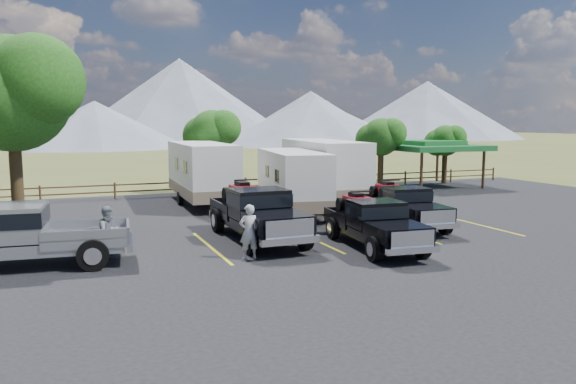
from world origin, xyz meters
name	(u,v)px	position (x,y,z in m)	size (l,w,h in m)	color
ground	(416,258)	(0.00, 0.00, 0.00)	(320.00, 320.00, 0.00)	#515C27
asphalt_lot	(370,240)	(0.00, 3.00, 0.02)	(44.00, 34.00, 0.04)	black
stall_lines	(357,235)	(0.00, 4.00, 0.04)	(12.12, 5.50, 0.01)	gold
tree_big_nw	(10,94)	(-12.55, 9.03, 5.60)	(5.54, 5.18, 7.84)	#302212
tree_ne_a	(381,137)	(8.97, 17.01, 3.48)	(3.11, 2.92, 4.76)	#302212
tree_ne_b	(445,141)	(14.98, 18.01, 3.13)	(2.77, 2.59, 4.27)	#302212
tree_north	(212,133)	(-2.03, 19.02, 3.83)	(3.46, 3.24, 5.25)	#302212
rail_fence	(275,182)	(2.00, 18.50, 0.61)	(36.12, 0.12, 1.00)	#523823
pavilion	(431,147)	(13.00, 17.00, 2.79)	(6.20, 6.20, 3.22)	#523823
mountain_range	(75,104)	(-7.63, 105.98, 7.87)	(209.00, 71.00, 20.00)	slate
rig_left	(257,212)	(-4.01, 4.68, 1.10)	(2.37, 6.62, 2.21)	black
rig_center	(373,222)	(-0.58, 1.84, 0.96)	(2.46, 5.89, 1.92)	black
rig_right	(403,205)	(2.67, 4.83, 0.96)	(2.52, 5.92, 1.92)	black
trailer_left	(202,173)	(-3.80, 14.37, 1.79)	(2.75, 9.60, 3.34)	white
trailer_center	(293,181)	(-0.37, 9.84, 1.64)	(3.44, 8.86, 3.06)	white
trailer_right	(324,171)	(2.49, 12.28, 1.85)	(3.43, 10.01, 3.46)	white
pickup_silver	(23,235)	(-12.06, 3.46, 1.07)	(6.76, 2.84, 1.97)	gray
person_a	(249,232)	(-5.24, 1.89, 0.95)	(0.66, 0.43, 1.81)	#BCBCBC
person_b	(109,233)	(-9.52, 3.50, 0.93)	(0.87, 0.67, 1.78)	slate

